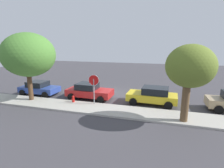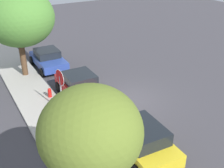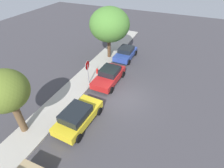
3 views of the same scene
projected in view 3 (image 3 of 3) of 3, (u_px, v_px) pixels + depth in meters
The scene contains 9 objects.
ground_plane at pixel (126, 98), 15.57m from camera, with size 60.00×60.00×0.00m, color #423F44.
sidewalk_curb at pixel (79, 84), 17.09m from camera, with size 32.00×2.34×0.14m, color #B2ADA3.
stop_sign at pixel (88, 68), 16.14m from camera, with size 0.88×0.13×2.60m.
parked_car_red at pixel (109, 76), 17.11m from camera, with size 4.26×2.17×1.46m.
parked_car_yellow at pixel (78, 116), 12.79m from camera, with size 4.20×2.23×1.48m.
parked_car_blue at pixel (126, 53), 21.13m from camera, with size 3.83×2.04×1.37m.
street_tree_near_corner at pixel (5, 92), 10.49m from camera, with size 2.90×2.90×5.03m.
street_tree_mid_block at pixel (110, 25), 19.14m from camera, with size 4.45×4.45×5.98m.
fire_hydrant at pixel (97, 71), 18.43m from camera, with size 0.30×0.22×0.72m.
Camera 3 is at (-11.26, -3.59, 10.28)m, focal length 28.00 mm.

